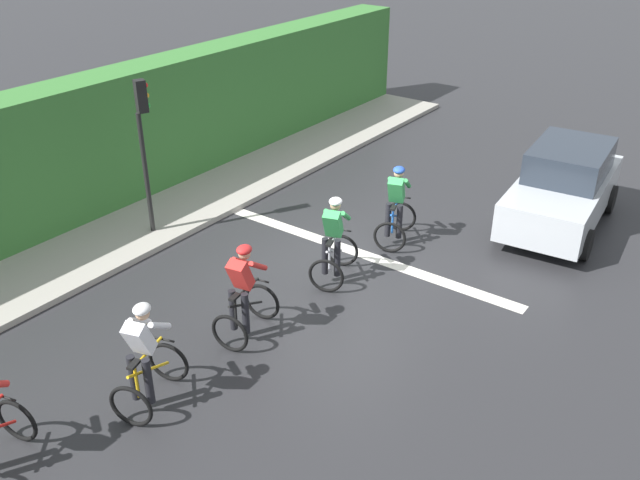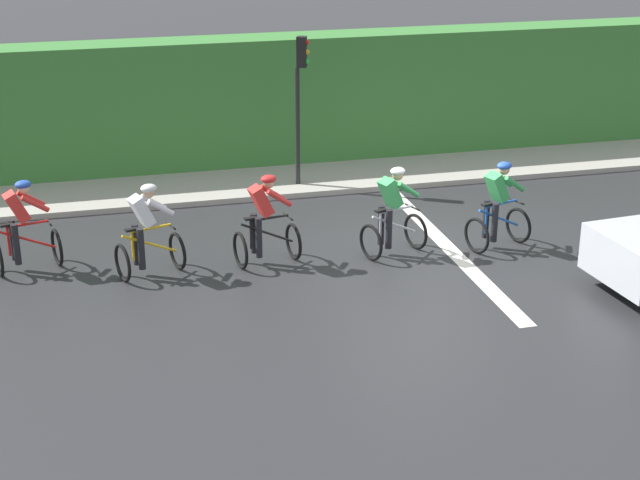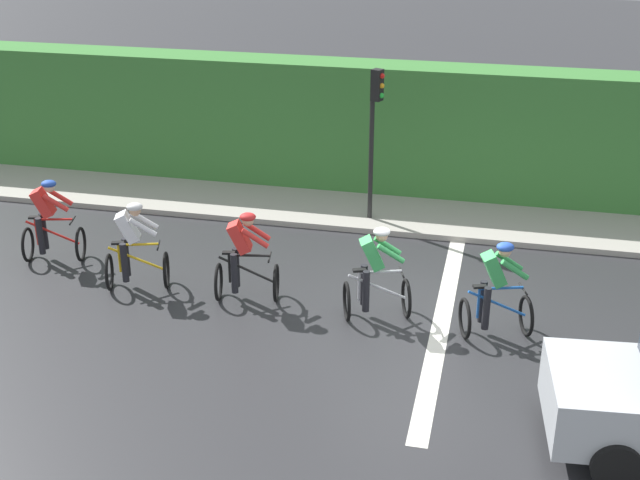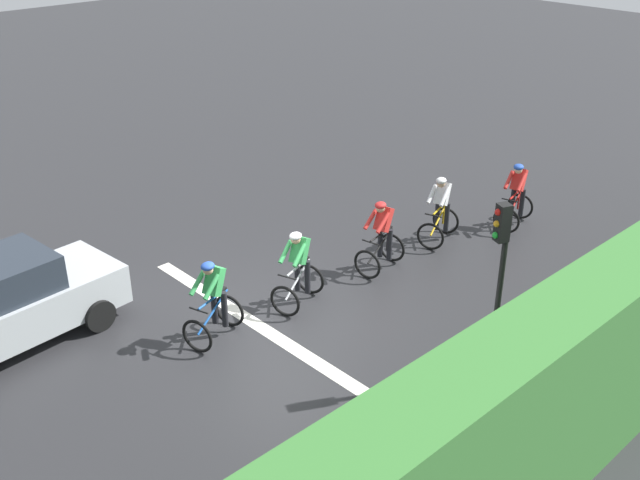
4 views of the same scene
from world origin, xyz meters
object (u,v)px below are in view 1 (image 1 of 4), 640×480
car_silver (563,187)px  cyclist_fourth (334,242)px  cyclist_mid (244,295)px  cyclist_trailing (396,207)px  traffic_light_near_crossing (144,136)px  cyclist_second (145,360)px

car_silver → cyclist_fourth: bearing=61.6°
cyclist_mid → cyclist_fourth: same height
cyclist_fourth → cyclist_trailing: size_ratio=1.00×
cyclist_mid → car_silver: 7.71m
cyclist_fourth → traffic_light_near_crossing: 4.43m
cyclist_trailing → traffic_light_near_crossing: (4.29, 2.74, 1.43)m
cyclist_second → cyclist_mid: size_ratio=1.00×
cyclist_trailing → traffic_light_near_crossing: traffic_light_near_crossing is taller
cyclist_fourth → car_silver: car_silver is taller
traffic_light_near_crossing → cyclist_fourth: bearing=-169.7°
cyclist_mid → traffic_light_near_crossing: size_ratio=0.50×
cyclist_mid → cyclist_fourth: size_ratio=1.00×
cyclist_second → car_silver: 9.67m
cyclist_trailing → car_silver: (-2.47, -2.88, 0.08)m
cyclist_fourth → car_silver: 5.53m
traffic_light_near_crossing → cyclist_second: bearing=137.6°
cyclist_mid → cyclist_trailing: size_ratio=1.00×
cyclist_second → cyclist_mid: same height
cyclist_trailing → traffic_light_near_crossing: 5.28m
cyclist_trailing → cyclist_mid: bearing=86.1°
cyclist_fourth → car_silver: bearing=-118.4°
cyclist_second → traffic_light_near_crossing: size_ratio=0.50×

